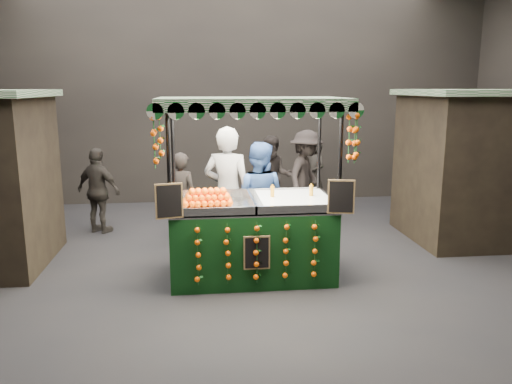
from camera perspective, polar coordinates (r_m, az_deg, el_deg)
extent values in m
plane|color=black|center=(7.25, -0.59, -9.60)|extent=(12.00, 12.00, 0.00)
cube|color=black|center=(11.74, -3.21, 11.06)|extent=(12.00, 0.10, 5.00)
cube|color=black|center=(1.86, 15.64, 7.01)|extent=(12.00, 0.10, 5.00)
cube|color=black|center=(9.77, 25.02, 2.47)|extent=(2.80, 2.00, 2.50)
cube|color=#114E1B|center=(9.67, 25.69, 10.09)|extent=(3.00, 2.20, 0.10)
cube|color=black|center=(7.16, -0.51, -5.60)|extent=(2.22, 1.21, 1.01)
cube|color=silver|center=(7.02, -0.51, -1.51)|extent=(2.22, 1.21, 0.04)
cylinder|color=black|center=(6.39, -9.63, -1.33)|extent=(0.05, 0.05, 2.42)
cylinder|color=black|center=(6.63, 9.33, -0.85)|extent=(0.05, 0.05, 2.42)
cylinder|color=black|center=(7.52, -9.19, 0.64)|extent=(0.05, 0.05, 2.42)
cylinder|color=black|center=(7.72, 7.02, 1.00)|extent=(0.05, 0.05, 2.42)
cube|color=#114E1B|center=(6.84, -0.54, 10.26)|extent=(2.47, 1.46, 0.08)
cube|color=silver|center=(7.09, 4.35, -0.90)|extent=(0.99, 1.09, 0.08)
cube|color=black|center=(6.32, -9.77, -1.01)|extent=(0.34, 0.10, 0.44)
cube|color=black|center=(6.57, 9.57, -0.53)|extent=(0.34, 0.10, 0.44)
cube|color=black|center=(6.53, 0.09, -6.85)|extent=(0.34, 0.03, 0.44)
imported|color=slate|center=(7.85, -3.22, -0.09)|extent=(0.87, 0.71, 2.06)
imported|color=#2A4787|center=(7.99, 0.25, -0.78)|extent=(1.07, 0.96, 1.81)
imported|color=#2C2623|center=(10.37, 1.94, 1.73)|extent=(0.90, 0.75, 1.67)
imported|color=#2D2824|center=(9.65, -17.31, 0.14)|extent=(0.99, 0.80, 1.57)
imported|color=#2B2523|center=(10.02, 5.64, 1.76)|extent=(1.21, 1.36, 1.82)
imported|color=#2E2625|center=(11.33, -26.07, 1.24)|extent=(0.80, 0.53, 1.61)
imported|color=#2D2724|center=(11.75, 19.80, 2.34)|extent=(1.01, 1.67, 1.72)
imported|color=black|center=(11.14, 6.65, 1.94)|extent=(0.55, 0.65, 1.51)
imported|color=#292321|center=(8.75, -8.36, -0.62)|extent=(0.68, 0.59, 1.57)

